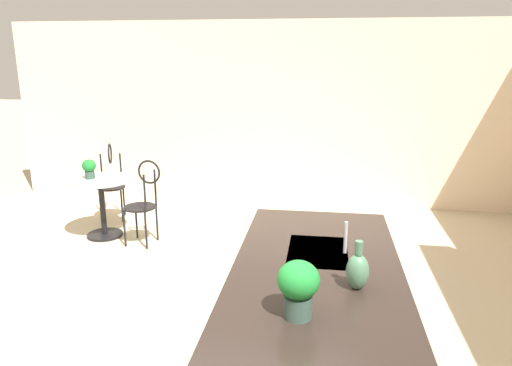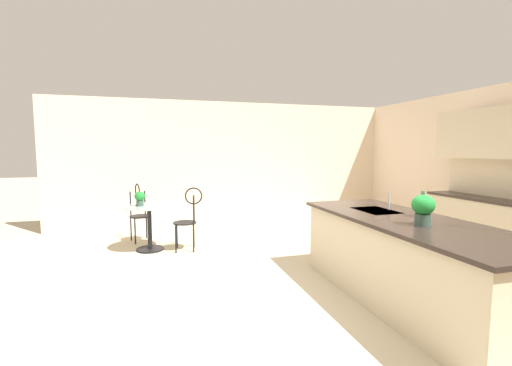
{
  "view_description": "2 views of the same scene",
  "coord_description": "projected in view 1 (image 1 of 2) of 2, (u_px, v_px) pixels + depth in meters",
  "views": [
    {
      "loc": [
        2.74,
        0.86,
        2.2
      ],
      "look_at": [
        -1.64,
        0.23,
        1.0
      ],
      "focal_mm": 33.12,
      "sensor_mm": 36.0,
      "label": 1
    },
    {
      "loc": [
        3.25,
        -1.69,
        1.65
      ],
      "look_at": [
        -1.56,
        -0.28,
        1.16
      ],
      "focal_mm": 23.89,
      "sensor_mm": 36.0,
      "label": 2
    }
  ],
  "objects": [
    {
      "name": "wall_left_window",
      "position": [
        266.0,
        115.0,
        7.03
      ],
      "size": [
        0.12,
        7.8,
        2.7
      ],
      "primitive_type": "cube",
      "color": "beige",
      "rests_on": "ground"
    },
    {
      "name": "kitchen_island",
      "position": [
        313.0,
        359.0,
        2.79
      ],
      "size": [
        2.8,
        1.06,
        0.92
      ],
      "color": "beige",
      "rests_on": "ground"
    },
    {
      "name": "bistro_table",
      "position": [
        102.0,
        202.0,
        5.85
      ],
      "size": [
        0.8,
        0.8,
        0.74
      ],
      "color": "black",
      "rests_on": "ground"
    },
    {
      "name": "chair_near_window",
      "position": [
        144.0,
        198.0,
        5.56
      ],
      "size": [
        0.42,
        0.5,
        1.04
      ],
      "color": "black",
      "rests_on": "ground"
    },
    {
      "name": "chair_by_island",
      "position": [
        111.0,
        178.0,
        6.48
      ],
      "size": [
        0.52,
        0.48,
        1.04
      ],
      "color": "black",
      "rests_on": "ground"
    },
    {
      "name": "sink_faucet",
      "position": [
        346.0,
        237.0,
        3.14
      ],
      "size": [
        0.02,
        0.02,
        0.22
      ],
      "primitive_type": "cylinder",
      "color": "#B2B5BA",
      "rests_on": "kitchen_island"
    },
    {
      "name": "potted_plant_on_table",
      "position": [
        89.0,
        168.0,
        5.77
      ],
      "size": [
        0.17,
        0.17,
        0.24
      ],
      "color": "#385147",
      "rests_on": "bistro_table"
    },
    {
      "name": "potted_plant_counter_near",
      "position": [
        298.0,
        286.0,
        2.35
      ],
      "size": [
        0.21,
        0.21,
        0.3
      ],
      "color": "#385147",
      "rests_on": "kitchen_island"
    },
    {
      "name": "vase_on_counter",
      "position": [
        358.0,
        271.0,
        2.66
      ],
      "size": [
        0.13,
        0.13,
        0.29
      ],
      "color": "#4C7A5B",
      "rests_on": "kitchen_island"
    }
  ]
}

